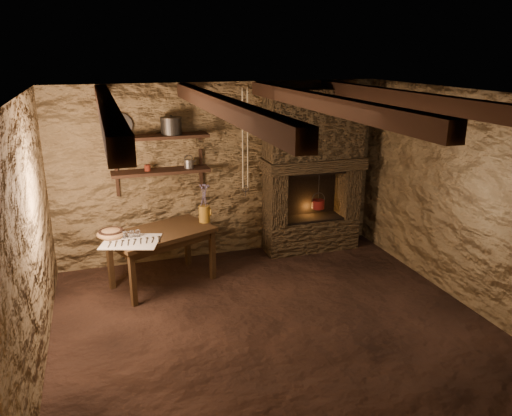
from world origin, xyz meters
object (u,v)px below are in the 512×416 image
object	(u,v)px
stoneware_jug	(204,206)
red_pot	(318,204)
wooden_bowl	(111,234)
work_table	(162,255)
iron_stockpot	(171,127)

from	to	relation	value
stoneware_jug	red_pot	size ratio (longest dim) A/B	0.91
stoneware_jug	wooden_bowl	xyz separation A→B (m)	(-1.16, -0.20, -0.17)
work_table	iron_stockpot	distance (m)	1.63
wooden_bowl	red_pot	bearing A→B (deg)	9.64
work_table	wooden_bowl	bearing A→B (deg)	160.49
work_table	red_pot	size ratio (longest dim) A/B	2.59
stoneware_jug	wooden_bowl	distance (m)	1.19
iron_stockpot	red_pot	xyz separation A→B (m)	(2.03, -0.12, -1.18)
wooden_bowl	iron_stockpot	xyz separation A→B (m)	(0.86, 0.61, 1.13)
stoneware_jug	red_pot	xyz separation A→B (m)	(1.72, 0.29, -0.22)
work_table	iron_stockpot	size ratio (longest dim) A/B	5.28
wooden_bowl	work_table	bearing A→B (deg)	2.94
wooden_bowl	iron_stockpot	size ratio (longest dim) A/B	1.26
stoneware_jug	iron_stockpot	world-z (taller)	iron_stockpot
work_table	iron_stockpot	xyz separation A→B (m)	(0.28, 0.58, 1.49)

